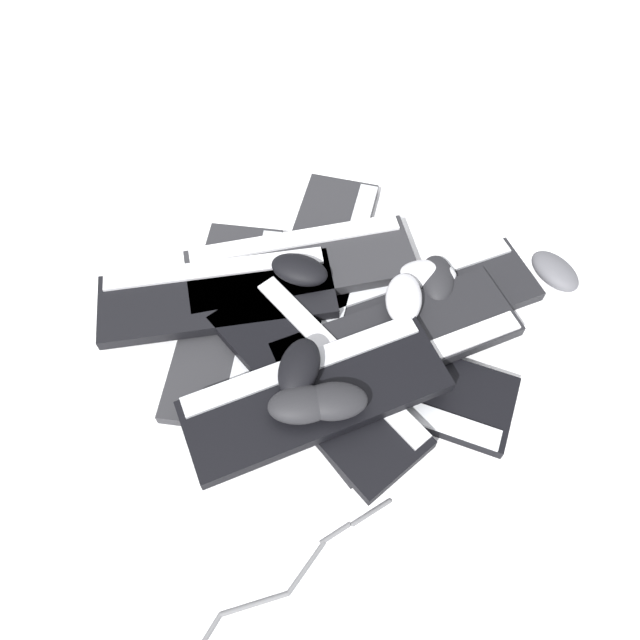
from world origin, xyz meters
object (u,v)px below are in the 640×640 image
(keyboard_8, at_px, (301,264))
(keyboard_7, at_px, (398,339))
(mouse_1, at_px, (555,271))
(keyboard_9, at_px, (315,394))
(mouse_5, at_px, (428,275))
(mouse_2, at_px, (299,270))
(keyboard_3, at_px, (389,379))
(mouse_3, at_px, (302,405))
(mouse_6, at_px, (437,279))
(keyboard_2, at_px, (306,368))
(keyboard_1, at_px, (227,318))
(keyboard_4, at_px, (425,300))
(keyboard_5, at_px, (217,296))
(mouse_0, at_px, (404,298))
(mouse_7, at_px, (333,401))
(keyboard_6, at_px, (316,378))
(keyboard_0, at_px, (323,260))
(mouse_4, at_px, (299,367))

(keyboard_8, bearing_deg, keyboard_7, -131.59)
(mouse_1, bearing_deg, keyboard_9, -92.80)
(mouse_5, bearing_deg, mouse_1, -170.01)
(keyboard_9, relative_size, mouse_2, 4.21)
(keyboard_3, distance_m, mouse_2, 0.26)
(mouse_1, relative_size, mouse_5, 1.00)
(mouse_3, bearing_deg, mouse_6, 42.34)
(keyboard_2, distance_m, mouse_5, 0.30)
(keyboard_1, distance_m, mouse_3, 0.28)
(keyboard_4, relative_size, mouse_1, 4.21)
(keyboard_5, bearing_deg, keyboard_4, -87.01)
(keyboard_5, height_order, mouse_2, mouse_2)
(keyboard_2, distance_m, keyboard_3, 0.15)
(mouse_0, height_order, mouse_7, mouse_7)
(mouse_7, bearing_deg, keyboard_7, 48.28)
(keyboard_8, xyz_separation_m, mouse_0, (-0.10, -0.19, 0.04))
(keyboard_3, bearing_deg, keyboard_6, 97.68)
(keyboard_0, bearing_deg, mouse_4, 174.05)
(keyboard_6, bearing_deg, mouse_5, -42.72)
(keyboard_1, bearing_deg, mouse_4, -135.89)
(keyboard_0, bearing_deg, keyboard_8, 128.71)
(mouse_2, bearing_deg, mouse_6, -159.24)
(keyboard_3, height_order, keyboard_6, keyboard_6)
(keyboard_7, relative_size, mouse_4, 4.21)
(mouse_1, xyz_separation_m, mouse_2, (-0.06, 0.50, 0.06))
(mouse_2, bearing_deg, mouse_4, 111.78)
(keyboard_1, bearing_deg, keyboard_8, -50.87)
(mouse_2, distance_m, mouse_4, 0.22)
(keyboard_7, distance_m, mouse_2, 0.22)
(keyboard_4, relative_size, keyboard_6, 1.08)
(keyboard_4, height_order, keyboard_7, keyboard_7)
(keyboard_3, bearing_deg, keyboard_1, 68.64)
(keyboard_2, xyz_separation_m, keyboard_5, (0.13, 0.17, 0.03))
(keyboard_7, bearing_deg, mouse_6, -30.96)
(mouse_2, height_order, mouse_4, mouse_4)
(keyboard_9, relative_size, mouse_1, 4.21)
(keyboard_8, bearing_deg, keyboard_6, -171.10)
(keyboard_0, distance_m, keyboard_7, 0.24)
(mouse_1, bearing_deg, mouse_2, -119.89)
(mouse_2, distance_m, mouse_7, 0.29)
(keyboard_3, distance_m, keyboard_4, 0.19)
(keyboard_7, height_order, keyboard_9, keyboard_9)
(keyboard_0, height_order, mouse_4, mouse_4)
(keyboard_4, bearing_deg, mouse_4, 131.40)
(keyboard_9, xyz_separation_m, mouse_5, (0.27, -0.21, -0.02))
(mouse_7, bearing_deg, keyboard_4, 50.89)
(keyboard_7, height_order, mouse_3, mouse_3)
(keyboard_3, relative_size, mouse_7, 4.23)
(keyboard_2, distance_m, mouse_7, 0.15)
(mouse_1, distance_m, mouse_3, 0.60)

